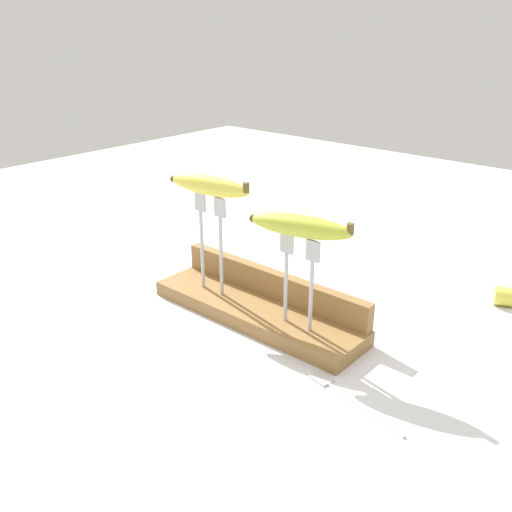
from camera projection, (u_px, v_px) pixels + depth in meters
name	position (u px, v px, depth m)	size (l,w,h in m)	color
ground_plane	(256.00, 318.00, 1.08)	(3.00, 3.00, 0.00)	silver
wooden_board	(256.00, 311.00, 1.07)	(0.44, 0.12, 0.03)	olive
board_backstop	(272.00, 284.00, 1.09)	(0.43, 0.02, 0.05)	olive
fork_stand_left	(211.00, 235.00, 1.08)	(0.08, 0.01, 0.20)	#B2B2B7
fork_stand_right	(299.00, 273.00, 0.96)	(0.08, 0.01, 0.17)	#B2B2B7
banana_raised_left	(209.00, 185.00, 1.04)	(0.18, 0.06, 0.04)	#DBD147
banana_raised_right	(300.00, 226.00, 0.93)	(0.19, 0.09, 0.04)	#B2C138
fork_fallen_near	(344.00, 393.00, 0.86)	(0.19, 0.06, 0.01)	#B2B2B7
banana_chunk_near	(505.00, 296.00, 1.12)	(0.05, 0.05, 0.04)	#DBD147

